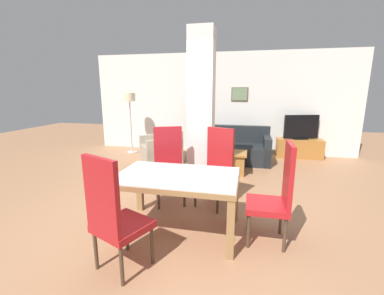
{
  "coord_description": "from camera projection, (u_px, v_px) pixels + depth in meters",
  "views": [
    {
      "loc": [
        0.81,
        -2.81,
        1.71
      ],
      "look_at": [
        0.0,
        0.83,
        0.88
      ],
      "focal_mm": 24.0,
      "sensor_mm": 36.0,
      "label": 1
    }
  ],
  "objects": [
    {
      "name": "divider_pillar",
      "position": [
        201.0,
        112.0,
        4.35
      ],
      "size": [
        0.42,
        0.37,
        2.7
      ],
      "color": "white",
      "rests_on": "ground_plane"
    },
    {
      "name": "dining_chair_far_right",
      "position": [
        216.0,
        166.0,
        3.85
      ],
      "size": [
        0.6,
        0.6,
        1.16
      ],
      "rotation": [
        0.0,
        0.0,
        2.75
      ],
      "color": "#AD1E21",
      "rests_on": "ground_plane"
    },
    {
      "name": "dining_chair_near_left",
      "position": [
        114.0,
        214.0,
        2.35
      ],
      "size": [
        0.6,
        0.6,
        1.16
      ],
      "rotation": [
        0.0,
        0.0,
        -0.41
      ],
      "color": "#B21B21",
      "rests_on": "ground_plane"
    },
    {
      "name": "dining_chair_head_right",
      "position": [
        277.0,
        193.0,
        2.85
      ],
      "size": [
        0.46,
        0.46,
        1.16
      ],
      "rotation": [
        0.0,
        0.0,
        1.57
      ],
      "color": "red",
      "rests_on": "ground_plane"
    },
    {
      "name": "tv_stand",
      "position": [
        299.0,
        148.0,
        6.6
      ],
      "size": [
        1.12,
        0.4,
        0.49
      ],
      "color": "#B17131",
      "rests_on": "ground_plane"
    },
    {
      "name": "coffee_table",
      "position": [
        232.0,
        162.0,
        5.36
      ],
      "size": [
        0.62,
        0.55,
        0.46
      ],
      "color": "#AA7436",
      "rests_on": "ground_plane"
    },
    {
      "name": "back_wall",
      "position": [
        220.0,
        103.0,
        7.07
      ],
      "size": [
        7.2,
        0.09,
        2.7
      ],
      "color": "white",
      "rests_on": "ground_plane"
    },
    {
      "name": "floor_lamp",
      "position": [
        130.0,
        103.0,
        6.89
      ],
      "size": [
        0.31,
        0.31,
        1.64
      ],
      "color": "#B7B7BC",
      "rests_on": "ground_plane"
    },
    {
      "name": "ground_plane",
      "position": [
        178.0,
        230.0,
        3.22
      ],
      "size": [
        18.0,
        18.0,
        0.0
      ],
      "primitive_type": "plane",
      "color": "#A97752"
    },
    {
      "name": "dining_chair_far_left",
      "position": [
        169.0,
        164.0,
        3.96
      ],
      "size": [
        0.61,
        0.61,
        1.16
      ],
      "rotation": [
        0.0,
        0.0,
        -2.73
      ],
      "color": "#B41F27",
      "rests_on": "ground_plane"
    },
    {
      "name": "armchair",
      "position": [
        162.0,
        150.0,
        6.27
      ],
      "size": [
        1.21,
        1.22,
        0.78
      ],
      "rotation": [
        0.0,
        0.0,
        2.19
      ],
      "color": "#A99F8B",
      "rests_on": "ground_plane"
    },
    {
      "name": "bottle",
      "position": [
        228.0,
        146.0,
        5.42
      ],
      "size": [
        0.08,
        0.08,
        0.25
      ],
      "color": "#B2B7BC",
      "rests_on": "coffee_table"
    },
    {
      "name": "tv_screen",
      "position": [
        301.0,
        127.0,
        6.49
      ],
      "size": [
        0.87,
        0.32,
        0.62
      ],
      "rotation": [
        0.0,
        0.0,
        3.45
      ],
      "color": "black",
      "rests_on": "tv_stand"
    },
    {
      "name": "dining_table",
      "position": [
        177.0,
        187.0,
        3.09
      ],
      "size": [
        1.46,
        0.93,
        0.73
      ],
      "color": "#9C7447",
      "rests_on": "ground_plane"
    },
    {
      "name": "sofa",
      "position": [
        230.0,
        149.0,
        6.31
      ],
      "size": [
        1.9,
        0.92,
        0.84
      ],
      "rotation": [
        0.0,
        0.0,
        3.14
      ],
      "color": "#202629",
      "rests_on": "ground_plane"
    }
  ]
}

